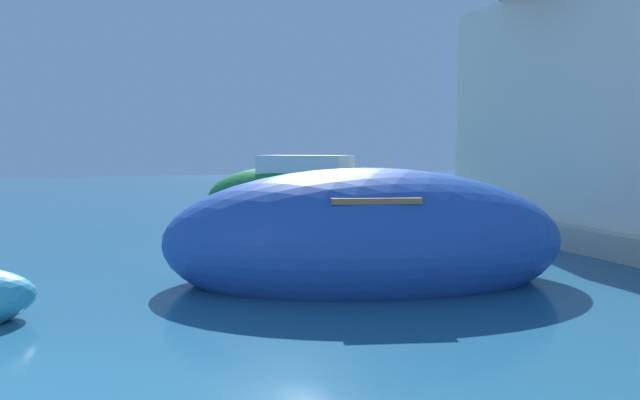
# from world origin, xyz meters

# --- Properties ---
(quay_promenade) EXTENTS (44.00, 32.00, 0.50)m
(quay_promenade) POSITION_xyz_m (4.32, -0.37, 0.25)
(quay_promenade) COLOR #BCB29E
(quay_promenade) RESTS_ON ground
(moored_boat_0) EXTENTS (5.66, 5.77, 2.37)m
(moored_boat_0) POSITION_xyz_m (6.29, 10.60, 0.65)
(moored_boat_0) COLOR #197233
(moored_boat_0) RESTS_ON ground
(moored_boat_5) EXTENTS (6.68, 4.24, 2.30)m
(moored_boat_5) POSITION_xyz_m (5.13, 3.34, 0.64)
(moored_boat_5) COLOR #1E479E
(moored_boat_5) RESTS_ON ground
(waterfront_building_main) EXTENTS (5.49, 6.79, 6.12)m
(waterfront_building_main) POSITION_xyz_m (13.00, 5.20, 3.61)
(waterfront_building_main) COLOR silver
(waterfront_building_main) RESTS_ON quay_promenade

